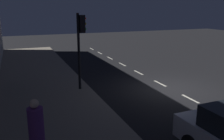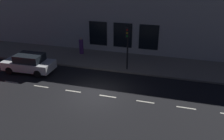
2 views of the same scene
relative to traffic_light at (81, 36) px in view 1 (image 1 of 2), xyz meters
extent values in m
plane|color=black|center=(-4.43, 1.35, -2.80)|extent=(60.00, 60.00, 0.00)
cube|color=gray|center=(1.82, 1.35, -2.73)|extent=(4.50, 32.00, 0.15)
cube|color=beige|center=(-4.43, -12.65, -2.80)|extent=(0.12, 1.20, 0.01)
cube|color=beige|center=(-4.43, -10.05, -2.80)|extent=(0.12, 1.20, 0.01)
cube|color=beige|center=(-4.43, -7.45, -2.80)|extent=(0.12, 1.20, 0.01)
cube|color=beige|center=(-4.43, -4.85, -2.80)|extent=(0.12, 1.20, 0.01)
cube|color=beige|center=(-4.43, -2.25, -2.80)|extent=(0.12, 1.20, 0.01)
cube|color=beige|center=(-4.43, 0.35, -2.80)|extent=(0.12, 1.20, 0.01)
cube|color=beige|center=(-4.43, 2.95, -2.80)|extent=(0.12, 1.20, 0.01)
cylinder|color=black|center=(0.12, 0.00, -0.77)|extent=(0.13, 0.13, 3.77)
cube|color=black|center=(-0.08, 0.00, 0.60)|extent=(0.26, 0.32, 0.84)
sphere|color=red|center=(-0.22, 0.00, 0.85)|extent=(0.15, 0.15, 0.15)
sphere|color=gold|center=(-0.22, 0.00, 0.60)|extent=(0.15, 0.15, 0.15)
sphere|color=green|center=(-0.22, 0.00, 0.35)|extent=(0.15, 0.15, 0.15)
cylinder|color=#5B2D70|center=(2.68, 5.26, -1.94)|extent=(0.58, 0.58, 1.43)
sphere|color=beige|center=(2.68, 5.26, -1.10)|extent=(0.25, 0.25, 0.25)
cube|color=beige|center=(2.74, 5.36, -1.10)|extent=(0.08, 0.07, 0.07)
camera|label=1|loc=(3.02, 11.61, 1.34)|focal=39.24mm
camera|label=2|loc=(-17.50, -3.68, 5.37)|focal=36.80mm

